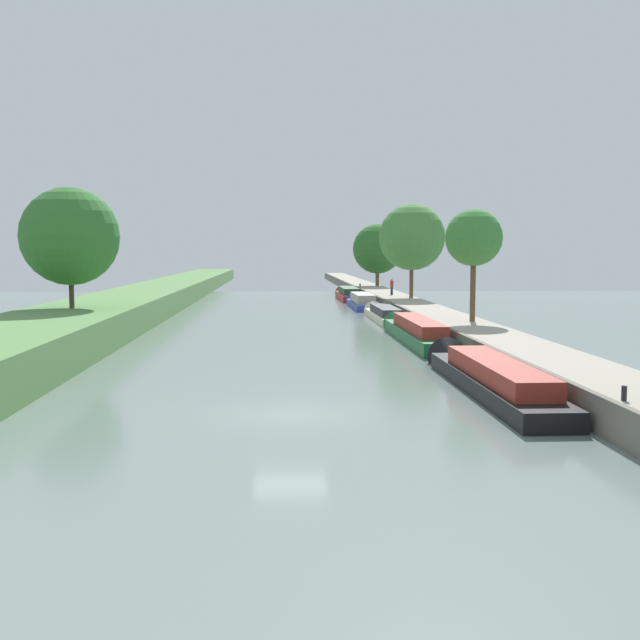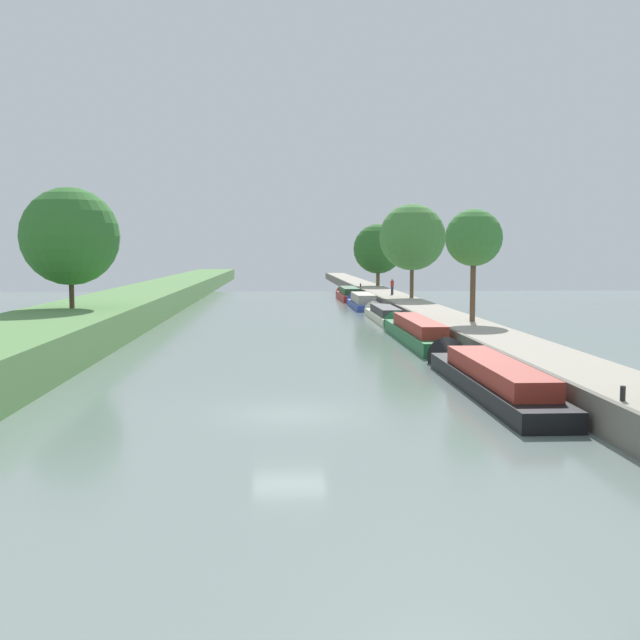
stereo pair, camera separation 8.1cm
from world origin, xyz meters
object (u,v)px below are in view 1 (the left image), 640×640
Objects in this scene: narrowboat_black at (487,376)px; mooring_bollard_far at (360,285)px; narrowboat_blue at (361,302)px; mooring_bollard_near at (624,393)px; narrowboat_green at (415,331)px; person_walking at (392,286)px; narrowboat_cream at (383,314)px; narrowboat_red at (348,294)px.

mooring_bollard_far is (1.80, 63.65, 0.83)m from narrowboat_black.
narrowboat_blue is 25.79× the size of mooring_bollard_near.
narrowboat_green is 1.33× the size of narrowboat_blue.
narrowboat_green is 9.29× the size of person_walking.
narrowboat_green is 47.22m from mooring_bollard_far.
narrowboat_green reaches higher than narrowboat_cream.
narrowboat_red is (-0.42, 26.73, 0.11)m from narrowboat_cream.
mooring_bollard_far is (-1.45, 16.60, -0.65)m from person_walking.
narrowboat_black reaches higher than narrowboat_cream.
narrowboat_red is at bearing 90.45° from narrowboat_green.
mooring_bollard_far is at bearing 87.90° from narrowboat_green.
narrowboat_green is 41.66m from narrowboat_red.
person_walking is at bearing 78.86° from narrowboat_cream.
mooring_bollard_near reaches higher than narrowboat_green.
person_walking reaches higher than mooring_bollard_far.
narrowboat_cream is at bearing 89.64° from narrowboat_green.
mooring_bollard_far is at bearing 69.58° from narrowboat_red.
narrowboat_red is 27.89× the size of mooring_bollard_near.
person_walking reaches higher than narrowboat_black.
narrowboat_red is at bearing 90.26° from narrowboat_black.
narrowboat_blue is 0.92× the size of narrowboat_red.
narrowboat_green is at bearing -95.93° from person_walking.
person_walking reaches higher than narrowboat_cream.
narrowboat_red is (-0.26, 58.12, 0.03)m from narrowboat_black.
narrowboat_blue is at bearing 90.17° from narrowboat_black.
narrowboat_blue is (-0.20, 28.56, -0.06)m from narrowboat_green.
narrowboat_black is 63.68m from mooring_bollard_far.
person_walking is at bearing -85.01° from mooring_bollard_far.
narrowboat_blue is at bearing 92.07° from mooring_bollard_near.
mooring_bollard_near is at bearing -87.63° from narrowboat_cream.
narrowboat_black is at bearing -91.62° from mooring_bollard_far.
narrowboat_cream is at bearing 89.71° from narrowboat_black.
narrowboat_cream is at bearing -101.14° from person_walking.
person_walking is (3.51, -11.07, 1.45)m from narrowboat_red.
narrowboat_blue is 53.23m from mooring_bollard_near.
narrowboat_blue is 25.79× the size of mooring_bollard_far.
narrowboat_blue is at bearing -89.43° from narrowboat_red.
narrowboat_cream is 13.63m from narrowboat_blue.
narrowboat_black is at bearing -89.83° from narrowboat_blue.
narrowboat_blue reaches higher than narrowboat_black.
narrowboat_black is at bearing -90.29° from narrowboat_cream.
narrowboat_blue is (-0.29, 13.63, 0.10)m from narrowboat_cream.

